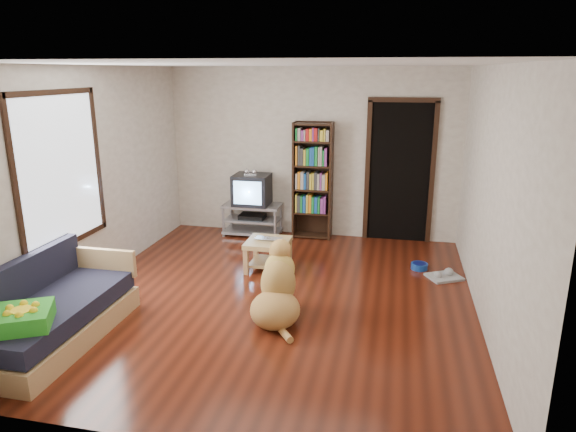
% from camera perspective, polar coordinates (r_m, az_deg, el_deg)
% --- Properties ---
extents(ground, '(5.00, 5.00, 0.00)m').
position_cam_1_polar(ground, '(6.02, -1.56, -9.05)').
color(ground, '#511B0D').
rests_on(ground, ground).
extents(ceiling, '(5.00, 5.00, 0.00)m').
position_cam_1_polar(ceiling, '(5.47, -1.77, 16.52)').
color(ceiling, white).
rests_on(ceiling, ground).
extents(wall_back, '(4.50, 0.00, 4.50)m').
position_cam_1_polar(wall_back, '(8.01, 2.63, 6.95)').
color(wall_back, silver).
rests_on(wall_back, ground).
extents(wall_front, '(4.50, 0.00, 4.50)m').
position_cam_1_polar(wall_front, '(3.33, -12.01, -6.25)').
color(wall_front, silver).
rests_on(wall_front, ground).
extents(wall_left, '(0.00, 5.00, 5.00)m').
position_cam_1_polar(wall_left, '(6.51, -21.32, 3.81)').
color(wall_left, silver).
rests_on(wall_left, ground).
extents(wall_right, '(0.00, 5.00, 5.00)m').
position_cam_1_polar(wall_right, '(5.53, 21.63, 1.80)').
color(wall_right, silver).
rests_on(wall_right, ground).
extents(green_cushion, '(0.61, 0.61, 0.15)m').
position_cam_1_polar(green_cushion, '(5.02, -27.37, -10.03)').
color(green_cushion, '#3B9E1D').
rests_on(green_cushion, sofa).
extents(laptop, '(0.36, 0.24, 0.03)m').
position_cam_1_polar(laptop, '(6.68, -2.30, -2.70)').
color(laptop, silver).
rests_on(laptop, coffee_table).
extents(dog_bowl, '(0.22, 0.22, 0.08)m').
position_cam_1_polar(dog_bowl, '(7.05, 14.38, -5.42)').
color(dog_bowl, navy).
rests_on(dog_bowl, ground).
extents(grey_rag, '(0.50, 0.47, 0.03)m').
position_cam_1_polar(grey_rag, '(6.84, 16.95, -6.49)').
color(grey_rag, gray).
rests_on(grey_rag, ground).
extents(window, '(0.03, 1.46, 1.70)m').
position_cam_1_polar(window, '(6.06, -23.94, 4.65)').
color(window, white).
rests_on(window, wall_left).
extents(doorway, '(1.03, 0.05, 2.19)m').
position_cam_1_polar(doorway, '(7.91, 12.31, 5.17)').
color(doorway, black).
rests_on(doorway, wall_back).
extents(tv_stand, '(0.90, 0.45, 0.50)m').
position_cam_1_polar(tv_stand, '(8.19, -3.97, -0.25)').
color(tv_stand, '#99999E').
rests_on(tv_stand, ground).
extents(crt_tv, '(0.55, 0.52, 0.58)m').
position_cam_1_polar(crt_tv, '(8.10, -3.99, 3.01)').
color(crt_tv, black).
rests_on(crt_tv, tv_stand).
extents(bookshelf, '(0.60, 0.30, 1.80)m').
position_cam_1_polar(bookshelf, '(7.90, 2.77, 4.62)').
color(bookshelf, black).
rests_on(bookshelf, ground).
extents(sofa, '(0.80, 1.80, 0.80)m').
position_cam_1_polar(sofa, '(5.54, -24.75, -9.94)').
color(sofa, tan).
rests_on(sofa, ground).
extents(coffee_table, '(0.55, 0.55, 0.40)m').
position_cam_1_polar(coffee_table, '(6.75, -2.23, -3.70)').
color(coffee_table, tan).
rests_on(coffee_table, ground).
extents(dog, '(0.56, 0.99, 0.83)m').
position_cam_1_polar(dog, '(5.44, -1.19, -8.35)').
color(dog, '#B37944').
rests_on(dog, ground).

